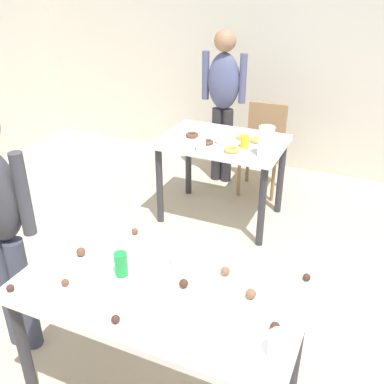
% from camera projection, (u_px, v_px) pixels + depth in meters
% --- Properties ---
extents(ground_plane, '(6.40, 6.40, 0.00)m').
position_uv_depth(ground_plane, '(158.00, 371.00, 2.58)').
color(ground_plane, tan).
extents(wall_back, '(6.40, 0.10, 2.60)m').
position_uv_depth(wall_back, '(300.00, 49.00, 4.57)').
color(wall_back, beige).
rests_on(wall_back, ground_plane).
extents(dining_table_near, '(1.35, 0.79, 0.75)m').
position_uv_depth(dining_table_near, '(163.00, 298.00, 2.16)').
color(dining_table_near, white).
rests_on(dining_table_near, ground_plane).
extents(dining_table_far, '(1.04, 0.73, 0.75)m').
position_uv_depth(dining_table_far, '(222.00, 152.00, 3.86)').
color(dining_table_far, silver).
rests_on(dining_table_far, ground_plane).
extents(chair_far_table, '(0.42, 0.42, 0.87)m').
position_uv_depth(chair_far_table, '(264.00, 143.00, 4.44)').
color(chair_far_table, olive).
rests_on(chair_far_table, ground_plane).
extents(person_adult_far, '(0.45, 0.21, 1.54)m').
position_uv_depth(person_adult_far, '(223.00, 94.00, 4.41)').
color(person_adult_far, '#28282D').
rests_on(person_adult_far, ground_plane).
extents(mixing_bowl, '(0.22, 0.22, 0.08)m').
position_uv_depth(mixing_bowl, '(193.00, 259.00, 2.23)').
color(mixing_bowl, white).
rests_on(mixing_bowl, dining_table_near).
extents(soda_can, '(0.07, 0.07, 0.12)m').
position_uv_depth(soda_can, '(121.00, 264.00, 2.15)').
color(soda_can, '#198438').
rests_on(soda_can, dining_table_near).
extents(fork_near, '(0.17, 0.02, 0.01)m').
position_uv_depth(fork_near, '(231.00, 335.00, 1.82)').
color(fork_near, silver).
rests_on(fork_near, dining_table_near).
extents(cup_near_0, '(0.09, 0.09, 0.11)m').
position_uv_depth(cup_near_0, '(280.00, 346.00, 1.70)').
color(cup_near_0, white).
rests_on(cup_near_0, dining_table_near).
extents(cake_ball_0, '(0.04, 0.04, 0.04)m').
position_uv_depth(cake_ball_0, '(307.00, 277.00, 2.13)').
color(cake_ball_0, '#3D2319').
rests_on(cake_ball_0, dining_table_near).
extents(cake_ball_1, '(0.04, 0.04, 0.04)m').
position_uv_depth(cake_ball_1, '(135.00, 231.00, 2.49)').
color(cake_ball_1, brown).
rests_on(cake_ball_1, dining_table_near).
extents(cake_ball_2, '(0.04, 0.04, 0.04)m').
position_uv_depth(cake_ball_2, '(65.00, 282.00, 2.09)').
color(cake_ball_2, brown).
rests_on(cake_ball_2, dining_table_near).
extents(cake_ball_3, '(0.04, 0.04, 0.04)m').
position_uv_depth(cake_ball_3, '(275.00, 327.00, 1.84)').
color(cake_ball_3, '#3D2319').
rests_on(cake_ball_3, dining_table_near).
extents(cake_ball_4, '(0.04, 0.04, 0.04)m').
position_uv_depth(cake_ball_4, '(10.00, 288.00, 2.06)').
color(cake_ball_4, '#3D2319').
rests_on(cake_ball_4, dining_table_near).
extents(cake_ball_5, '(0.04, 0.04, 0.04)m').
position_uv_depth(cake_ball_5, '(184.00, 283.00, 2.08)').
color(cake_ball_5, '#3D2319').
rests_on(cake_ball_5, dining_table_near).
extents(cake_ball_6, '(0.04, 0.04, 0.04)m').
position_uv_depth(cake_ball_6, '(116.00, 319.00, 1.88)').
color(cake_ball_6, '#3D2319').
rests_on(cake_ball_6, dining_table_near).
extents(cake_ball_7, '(0.05, 0.05, 0.05)m').
position_uv_depth(cake_ball_7, '(81.00, 252.00, 2.30)').
color(cake_ball_7, brown).
rests_on(cake_ball_7, dining_table_near).
extents(cake_ball_8, '(0.05, 0.05, 0.05)m').
position_uv_depth(cake_ball_8, '(225.00, 271.00, 2.16)').
color(cake_ball_8, brown).
rests_on(cake_ball_8, dining_table_near).
extents(cake_ball_9, '(0.05, 0.05, 0.05)m').
position_uv_depth(cake_ball_9, '(251.00, 294.00, 2.01)').
color(cake_ball_9, brown).
rests_on(cake_ball_9, dining_table_near).
extents(pitcher_far, '(0.12, 0.12, 0.24)m').
position_uv_depth(pitcher_far, '(266.00, 142.00, 3.43)').
color(pitcher_far, white).
rests_on(pitcher_far, dining_table_far).
extents(cup_far_0, '(0.07, 0.07, 0.10)m').
position_uv_depth(cup_far_0, '(245.00, 142.00, 3.62)').
color(cup_far_0, yellow).
rests_on(cup_far_0, dining_table_far).
extents(cup_far_1, '(0.08, 0.08, 0.11)m').
position_uv_depth(cup_far_1, '(201.00, 145.00, 3.56)').
color(cup_far_1, white).
rests_on(cup_far_1, dining_table_far).
extents(donut_far_0, '(0.13, 0.13, 0.04)m').
position_uv_depth(donut_far_0, '(223.00, 140.00, 3.74)').
color(donut_far_0, white).
rests_on(donut_far_0, dining_table_far).
extents(donut_far_1, '(0.13, 0.13, 0.04)m').
position_uv_depth(donut_far_1, '(232.00, 149.00, 3.56)').
color(donut_far_1, gold).
rests_on(donut_far_1, dining_table_far).
extents(donut_far_2, '(0.10, 0.10, 0.03)m').
position_uv_depth(donut_far_2, '(242.00, 137.00, 3.82)').
color(donut_far_2, gold).
rests_on(donut_far_2, dining_table_far).
extents(donut_far_3, '(0.11, 0.11, 0.03)m').
position_uv_depth(donut_far_3, '(192.00, 135.00, 3.86)').
color(donut_far_3, brown).
rests_on(donut_far_3, dining_table_far).
extents(donut_far_4, '(0.13, 0.13, 0.04)m').
position_uv_depth(donut_far_4, '(258.00, 140.00, 3.75)').
color(donut_far_4, gold).
rests_on(donut_far_4, dining_table_far).
extents(donut_far_5, '(0.11, 0.11, 0.03)m').
position_uv_depth(donut_far_5, '(207.00, 142.00, 3.71)').
color(donut_far_5, brown).
rests_on(donut_far_5, dining_table_far).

